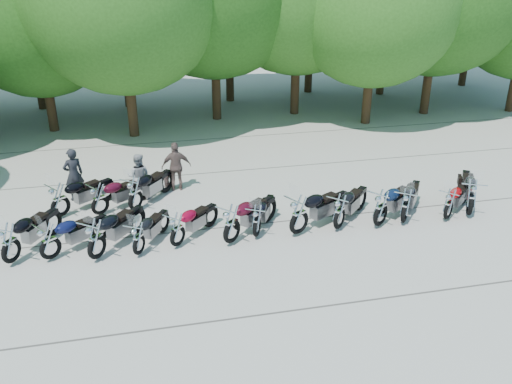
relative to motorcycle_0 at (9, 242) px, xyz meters
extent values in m
plane|color=#9D998D|center=(6.95, -0.64, -0.68)|extent=(90.00, 90.00, 0.00)
cylinder|color=#3A2614|center=(-0.31, 12.20, 0.97)|extent=(0.44, 0.44, 3.31)
sphere|color=#286319|center=(-0.31, 12.20, 4.63)|extent=(7.31, 7.31, 7.31)
cylinder|color=#3A2614|center=(3.38, 10.60, 1.28)|extent=(0.44, 0.44, 3.93)
cylinder|color=#3A2614|center=(7.48, 12.45, 1.38)|extent=(0.44, 0.44, 4.13)
cylinder|color=#3A2614|center=(11.56, 12.56, 1.36)|extent=(0.44, 0.44, 4.09)
cylinder|color=#3A2614|center=(14.50, 10.18, 1.13)|extent=(0.44, 0.44, 3.62)
cylinder|color=#3A2614|center=(18.15, 11.14, 1.30)|extent=(0.44, 0.44, 3.98)
cylinder|color=#3A2614|center=(-1.34, 16.33, 1.08)|extent=(0.44, 0.44, 3.52)
cylinder|color=#3A2614|center=(3.18, 15.79, 1.03)|extent=(0.44, 0.44, 3.42)
cylinder|color=#3A2614|center=(8.75, 15.83, 1.10)|extent=(0.44, 0.44, 3.56)
cylinder|color=#3A2614|center=(13.64, 16.83, 1.19)|extent=(0.44, 0.44, 3.76)
cylinder|color=#3A2614|center=(17.63, 15.45, 1.13)|extent=(0.44, 0.44, 3.63)
cylinder|color=#3A2614|center=(23.56, 16.38, 1.50)|extent=(0.44, 0.44, 4.37)
imported|color=black|center=(1.35, 3.99, 0.23)|extent=(0.78, 0.66, 1.82)
imported|color=gray|center=(3.48, 3.61, 0.12)|extent=(0.90, 0.77, 1.61)
imported|color=brown|center=(4.79, 4.05, 0.20)|extent=(1.04, 0.45, 1.76)
camera|label=1|loc=(3.74, -13.76, 7.18)|focal=38.00mm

